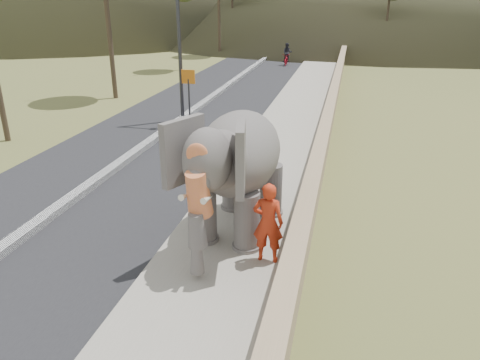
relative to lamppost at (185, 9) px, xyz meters
name	(u,v)px	position (x,y,z in m)	size (l,w,h in m)	color
ground	(227,255)	(4.69, -11.05, -4.87)	(160.00, 160.00, 0.00)	olive
road	(175,126)	(-0.31, -1.05, -4.86)	(7.00, 120.00, 0.03)	black
median	(175,124)	(-0.31, -1.05, -4.76)	(0.35, 120.00, 0.22)	black
walkway	(287,132)	(4.69, -1.05, -4.80)	(3.00, 120.00, 0.15)	#9E9687
parapet	(328,123)	(6.34, -1.05, -4.32)	(0.30, 120.00, 1.10)	tan
lamppost	(185,9)	(0.00, 0.00, 0.00)	(1.76, 0.36, 8.00)	#333238
signboard	(189,87)	(0.19, -0.44, -3.23)	(0.60, 0.08, 2.40)	#2D2D33
elephant_and_man	(240,170)	(4.71, -9.88, -3.23)	(2.56, 4.37, 3.01)	slate
motorcyclist	(287,57)	(1.96, 18.28, -4.21)	(0.80, 1.81, 1.75)	maroon
trees	(340,14)	(5.96, 17.11, -0.87)	(47.99, 42.37, 9.05)	#473828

